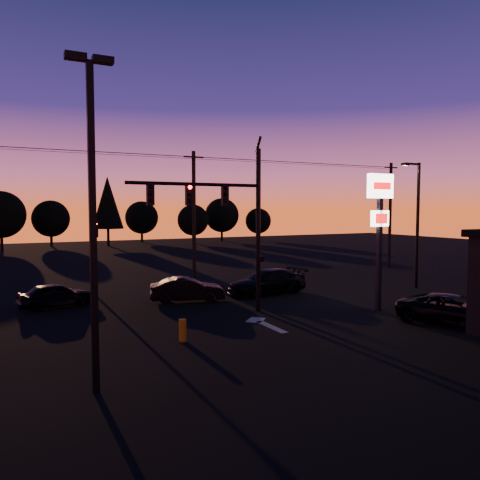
{
  "coord_description": "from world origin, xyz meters",
  "views": [
    {
      "loc": [
        -9.63,
        -16.07,
        5.08
      ],
      "look_at": [
        1.0,
        5.0,
        3.5
      ],
      "focal_mm": 35.0,
      "sensor_mm": 36.0,
      "label": 1
    }
  ],
  "objects_px": {
    "secondary_signal": "(96,248)",
    "car_left": "(57,295)",
    "traffic_signal_mast": "(229,212)",
    "suv_parked": "(453,310)",
    "bollard": "(183,330)",
    "streetlight": "(417,219)",
    "pylon_sign": "(380,212)",
    "car_mid": "(187,290)",
    "parking_lot_light": "(92,202)",
    "car_right": "(267,282)"
  },
  "relations": [
    {
      "from": "secondary_signal",
      "to": "car_mid",
      "type": "bearing_deg",
      "value": -40.78
    },
    {
      "from": "secondary_signal",
      "to": "traffic_signal_mast",
      "type": "bearing_deg",
      "value": -56.81
    },
    {
      "from": "parking_lot_light",
      "to": "suv_parked",
      "type": "distance_m",
      "value": 16.05
    },
    {
      "from": "bollard",
      "to": "secondary_signal",
      "type": "bearing_deg",
      "value": 97.06
    },
    {
      "from": "streetlight",
      "to": "bollard",
      "type": "height_order",
      "value": "streetlight"
    },
    {
      "from": "car_left",
      "to": "traffic_signal_mast",
      "type": "bearing_deg",
      "value": -135.57
    },
    {
      "from": "pylon_sign",
      "to": "bollard",
      "type": "height_order",
      "value": "pylon_sign"
    },
    {
      "from": "traffic_signal_mast",
      "to": "bollard",
      "type": "height_order",
      "value": "traffic_signal_mast"
    },
    {
      "from": "suv_parked",
      "to": "secondary_signal",
      "type": "bearing_deg",
      "value": 110.5
    },
    {
      "from": "parking_lot_light",
      "to": "car_mid",
      "type": "xyz_separation_m",
      "value": [
        6.71,
        10.86,
        -4.61
      ]
    },
    {
      "from": "pylon_sign",
      "to": "bollard",
      "type": "bearing_deg",
      "value": -175.49
    },
    {
      "from": "traffic_signal_mast",
      "to": "streetlight",
      "type": "height_order",
      "value": "traffic_signal_mast"
    },
    {
      "from": "secondary_signal",
      "to": "suv_parked",
      "type": "relative_size",
      "value": 0.93
    },
    {
      "from": "secondary_signal",
      "to": "parking_lot_light",
      "type": "distance_m",
      "value": 14.9
    },
    {
      "from": "parking_lot_light",
      "to": "car_right",
      "type": "height_order",
      "value": "parking_lot_light"
    },
    {
      "from": "traffic_signal_mast",
      "to": "secondary_signal",
      "type": "height_order",
      "value": "traffic_signal_mast"
    },
    {
      "from": "streetlight",
      "to": "traffic_signal_mast",
      "type": "bearing_deg",
      "value": -173.86
    },
    {
      "from": "secondary_signal",
      "to": "car_right",
      "type": "bearing_deg",
      "value": -21.29
    },
    {
      "from": "traffic_signal_mast",
      "to": "pylon_sign",
      "type": "height_order",
      "value": "traffic_signal_mast"
    },
    {
      "from": "parking_lot_light",
      "to": "bollard",
      "type": "bearing_deg",
      "value": 43.59
    },
    {
      "from": "traffic_signal_mast",
      "to": "streetlight",
      "type": "distance_m",
      "value": 14.1
    },
    {
      "from": "pylon_sign",
      "to": "suv_parked",
      "type": "relative_size",
      "value": 1.45
    },
    {
      "from": "secondary_signal",
      "to": "car_left",
      "type": "height_order",
      "value": "secondary_signal"
    },
    {
      "from": "traffic_signal_mast",
      "to": "secondary_signal",
      "type": "distance_m",
      "value": 9.19
    },
    {
      "from": "car_left",
      "to": "car_mid",
      "type": "height_order",
      "value": "car_mid"
    },
    {
      "from": "pylon_sign",
      "to": "car_mid",
      "type": "xyz_separation_m",
      "value": [
        -7.79,
        6.36,
        -4.25
      ]
    },
    {
      "from": "car_left",
      "to": "suv_parked",
      "type": "xyz_separation_m",
      "value": [
        15.18,
        -11.68,
        0.01
      ]
    },
    {
      "from": "secondary_signal",
      "to": "parking_lot_light",
      "type": "height_order",
      "value": "parking_lot_light"
    },
    {
      "from": "bollard",
      "to": "parking_lot_light",
      "type": "bearing_deg",
      "value": -136.41
    },
    {
      "from": "parking_lot_light",
      "to": "car_right",
      "type": "xyz_separation_m",
      "value": [
        11.76,
        10.87,
        -4.54
      ]
    },
    {
      "from": "car_right",
      "to": "suv_parked",
      "type": "bearing_deg",
      "value": 13.56
    },
    {
      "from": "car_left",
      "to": "car_mid",
      "type": "relative_size",
      "value": 0.93
    },
    {
      "from": "bollard",
      "to": "car_left",
      "type": "distance_m",
      "value": 9.55
    },
    {
      "from": "pylon_sign",
      "to": "bollard",
      "type": "relative_size",
      "value": 7.94
    },
    {
      "from": "parking_lot_light",
      "to": "bollard",
      "type": "height_order",
      "value": "parking_lot_light"
    },
    {
      "from": "bollard",
      "to": "car_left",
      "type": "relative_size",
      "value": 0.23
    },
    {
      "from": "car_mid",
      "to": "car_right",
      "type": "bearing_deg",
      "value": -74.15
    },
    {
      "from": "suv_parked",
      "to": "streetlight",
      "type": "bearing_deg",
      "value": 29.13
    },
    {
      "from": "streetlight",
      "to": "parking_lot_light",
      "type": "bearing_deg",
      "value": -158.35
    },
    {
      "from": "secondary_signal",
      "to": "parking_lot_light",
      "type": "xyz_separation_m",
      "value": [
        -2.5,
        -14.49,
        2.41
      ]
    },
    {
      "from": "traffic_signal_mast",
      "to": "car_left",
      "type": "bearing_deg",
      "value": 142.84
    },
    {
      "from": "streetlight",
      "to": "secondary_signal",
      "type": "bearing_deg",
      "value": 162.44
    },
    {
      "from": "bollard",
      "to": "car_right",
      "type": "relative_size",
      "value": 0.17
    },
    {
      "from": "secondary_signal",
      "to": "parking_lot_light",
      "type": "relative_size",
      "value": 0.48
    },
    {
      "from": "streetlight",
      "to": "suv_parked",
      "type": "height_order",
      "value": "streetlight"
    },
    {
      "from": "secondary_signal",
      "to": "car_left",
      "type": "distance_m",
      "value": 3.8
    },
    {
      "from": "secondary_signal",
      "to": "car_left",
      "type": "xyz_separation_m",
      "value": [
        -2.33,
        -2.01,
        -2.22
      ]
    },
    {
      "from": "pylon_sign",
      "to": "car_mid",
      "type": "distance_m",
      "value": 10.92
    },
    {
      "from": "car_left",
      "to": "suv_parked",
      "type": "relative_size",
      "value": 0.8
    },
    {
      "from": "parking_lot_light",
      "to": "streetlight",
      "type": "xyz_separation_m",
      "value": [
        21.41,
        8.5,
        -0.85
      ]
    }
  ]
}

